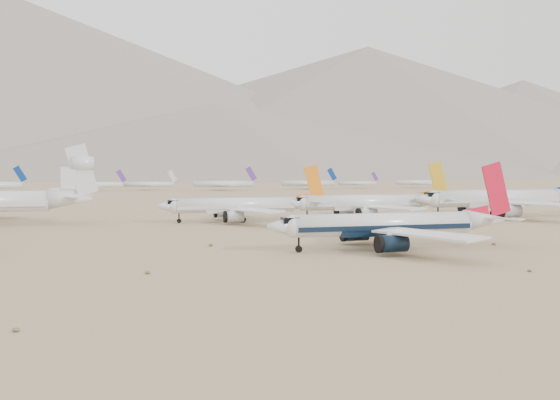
# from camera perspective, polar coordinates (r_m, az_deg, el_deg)

# --- Properties ---
(ground) EXTENTS (7000.00, 7000.00, 0.00)m
(ground) POSITION_cam_1_polar(r_m,az_deg,el_deg) (118.23, 9.52, -4.56)
(ground) COLOR #897450
(ground) RESTS_ON ground
(main_airliner) EXTENTS (47.30, 46.20, 16.69)m
(main_airliner) POSITION_cam_1_polar(r_m,az_deg,el_deg) (120.05, 10.33, -2.25)
(main_airliner) COLOR silver
(main_airliner) RESTS_ON ground
(row2_navy_widebody) EXTENTS (57.22, 55.96, 20.36)m
(row2_navy_widebody) POSITION_cam_1_polar(r_m,az_deg,el_deg) (205.76, 19.74, 0.10)
(row2_navy_widebody) COLOR silver
(row2_navy_widebody) RESTS_ON ground
(row2_gold_tail) EXTENTS (49.08, 48.00, 17.47)m
(row2_gold_tail) POSITION_cam_1_polar(r_m,az_deg,el_deg) (187.79, 8.12, -0.26)
(row2_gold_tail) COLOR silver
(row2_gold_tail) RESTS_ON ground
(row2_orange_tail) EXTENTS (45.81, 44.81, 16.34)m
(row2_orange_tail) POSITION_cam_1_polar(r_m,az_deg,el_deg) (177.61, -3.44, -0.52)
(row2_orange_tail) COLOR silver
(row2_orange_tail) RESTS_ON ground
(distant_storage_row) EXTENTS (477.27, 64.98, 14.32)m
(distant_storage_row) POSITION_cam_1_polar(r_m,az_deg,el_deg) (424.63, -17.13, 1.37)
(distant_storage_row) COLOR silver
(distant_storage_row) RESTS_ON ground
(mountain_range) EXTENTS (7354.00, 3024.00, 470.00)m
(mountain_range) POSITION_cam_1_polar(r_m,az_deg,el_deg) (1767.30, -11.21, 8.62)
(mountain_range) COLOR slate
(mountain_range) RESTS_ON ground
(foothills) EXTENTS (4637.50, 1395.00, 155.00)m
(foothills) POSITION_cam_1_polar(r_m,az_deg,el_deg) (1337.79, 10.52, 5.16)
(foothills) COLOR slate
(foothills) RESTS_ON ground
(desert_scrub) EXTENTS (206.06, 121.67, 0.63)m
(desert_scrub) POSITION_cam_1_polar(r_m,az_deg,el_deg) (85.50, -2.35, -7.23)
(desert_scrub) COLOR brown
(desert_scrub) RESTS_ON ground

